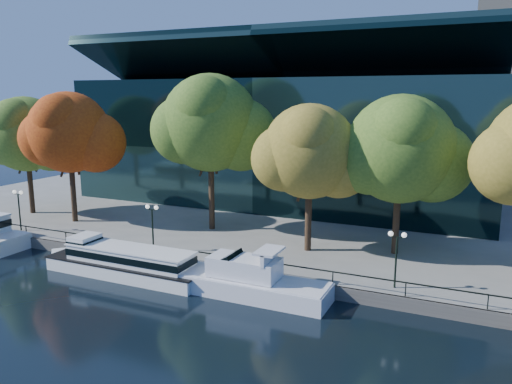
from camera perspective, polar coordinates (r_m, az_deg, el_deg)
The scene contains 14 objects.
ground at distance 37.76m, azimuth -7.78°, elevation -11.19°, with size 160.00×160.00×0.00m, color black.
promenade at distance 69.84m, azimuth 8.24°, elevation -0.38°, with size 90.00×67.08×1.00m.
railing at distance 39.70m, azimuth -5.34°, elevation -7.03°, with size 88.20×0.08×0.99m.
convention_building at distance 65.61m, azimuth 3.93°, elevation 6.04°, with size 50.00×24.57×21.43m.
tour_boat at distance 41.64m, azimuth -15.09°, elevation -7.54°, with size 15.12×3.37×2.87m.
cruiser_near at distance 36.43m, azimuth -1.25°, elevation -10.01°, with size 12.62×3.25×3.66m.
tree_0 at distance 60.96m, azimuth -24.72°, elevation 5.86°, with size 10.35×8.49×13.08m.
tree_1 at distance 55.02m, azimuth -20.49°, elevation 6.21°, with size 10.43×8.56×13.59m.
tree_2 at distance 48.56m, azimuth -5.08°, elevation 7.63°, with size 11.78×9.66×15.27m.
tree_3 at distance 41.86m, azimuth 6.34°, elevation 4.38°, with size 9.96×8.17×12.57m.
tree_4 at distance 42.39m, azimuth 16.38°, elevation 4.46°, with size 11.12×9.12×13.33m.
lamp_0 at distance 54.23m, azimuth -25.51°, elevation -0.92°, with size 1.26×0.36×4.03m.
lamp_1 at distance 43.46m, azimuth -11.78°, elevation -2.82°, with size 1.26×0.36×4.03m.
lamp_2 at distance 35.79m, azimuth 15.78°, elevation -6.02°, with size 1.26×0.36×4.03m.
Camera 1 is at (18.85, -29.45, 14.25)m, focal length 35.00 mm.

